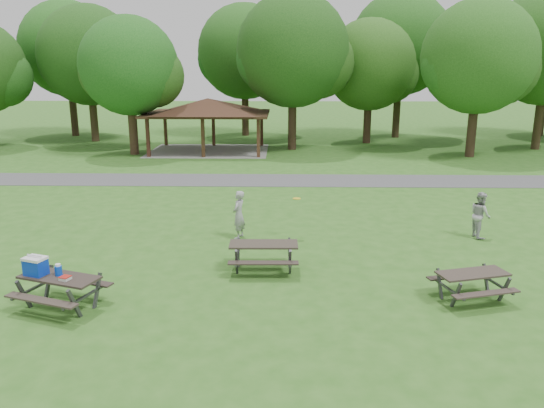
{
  "coord_description": "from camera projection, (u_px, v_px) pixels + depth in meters",
  "views": [
    {
      "loc": [
        1.4,
        -13.88,
        5.98
      ],
      "look_at": [
        1.0,
        4.0,
        1.3
      ],
      "focal_mm": 35.0,
      "sensor_mm": 36.0,
      "label": 1
    }
  ],
  "objects": [
    {
      "name": "tree_row_e",
      "position": [
        294.0,
        54.0,
        37.42
      ],
      "size": [
        8.4,
        8.0,
        11.02
      ],
      "color": "black",
      "rests_on": "ground"
    },
    {
      "name": "picnic_table_middle",
      "position": [
        264.0,
        250.0,
        15.82
      ],
      "size": [
        2.06,
        1.68,
        0.88
      ],
      "color": "#2D2721",
      "rests_on": "ground"
    },
    {
      "name": "asphalt_path",
      "position": [
        258.0,
        180.0,
        28.51
      ],
      "size": [
        120.0,
        3.2,
        0.02
      ],
      "primitive_type": "cube",
      "color": "#444447",
      "rests_on": "ground"
    },
    {
      "name": "tree_row_d",
      "position": [
        130.0,
        69.0,
        35.49
      ],
      "size": [
        6.93,
        6.6,
        9.27
      ],
      "color": "#322216",
      "rests_on": "ground"
    },
    {
      "name": "picnic_table_near",
      "position": [
        52.0,
        277.0,
        13.34
      ],
      "size": [
        2.45,
        2.21,
        1.41
      ],
      "color": "black",
      "rests_on": "ground"
    },
    {
      "name": "tree_row_f",
      "position": [
        371.0,
        68.0,
        40.91
      ],
      "size": [
        7.35,
        7.0,
        9.55
      ],
      "color": "black",
      "rests_on": "ground"
    },
    {
      "name": "tree_deep_a",
      "position": [
        69.0,
        52.0,
        45.0
      ],
      "size": [
        8.4,
        8.0,
        11.38
      ],
      "color": "#301F15",
      "rests_on": "ground"
    },
    {
      "name": "pavilion",
      "position": [
        208.0,
        108.0,
        37.5
      ],
      "size": [
        8.6,
        7.01,
        3.76
      ],
      "color": "#311912",
      "rests_on": "ground"
    },
    {
      "name": "frisbee_catcher",
      "position": [
        480.0,
        215.0,
        18.87
      ],
      "size": [
        0.71,
        0.87,
        1.66
      ],
      "primitive_type": "imported",
      "rotation": [
        0.0,
        0.0,
        1.68
      ],
      "color": "#ABABAE",
      "rests_on": "ground"
    },
    {
      "name": "ground",
      "position": [
        233.0,
        284.0,
        14.97
      ],
      "size": [
        160.0,
        160.0,
        0.0
      ],
      "primitive_type": "plane",
      "color": "#2C601B",
      "rests_on": "ground"
    },
    {
      "name": "frisbee_thrower",
      "position": [
        239.0,
        215.0,
        18.74
      ],
      "size": [
        0.6,
        0.73,
        1.73
      ],
      "primitive_type": "imported",
      "rotation": [
        0.0,
        0.0,
        -1.9
      ],
      "color": "gray",
      "rests_on": "ground"
    },
    {
      "name": "tree_deep_c",
      "position": [
        402.0,
        47.0,
        43.82
      ],
      "size": [
        8.82,
        8.4,
        11.9
      ],
      "color": "#312215",
      "rests_on": "ground"
    },
    {
      "name": "tree_deep_b",
      "position": [
        246.0,
        55.0,
        45.21
      ],
      "size": [
        8.4,
        8.0,
        11.13
      ],
      "color": "black",
      "rests_on": "ground"
    },
    {
      "name": "picnic_table_far",
      "position": [
        472.0,
        279.0,
        13.81
      ],
      "size": [
        2.15,
        1.9,
        0.79
      ],
      "color": "#2F2722",
      "rests_on": "ground"
    },
    {
      "name": "tree_row_c",
      "position": [
        90.0,
        58.0,
        41.7
      ],
      "size": [
        8.19,
        7.8,
        10.67
      ],
      "color": "#322316",
      "rests_on": "ground"
    },
    {
      "name": "tree_row_g",
      "position": [
        480.0,
        60.0,
        34.37
      ],
      "size": [
        7.77,
        7.4,
        10.25
      ],
      "color": "black",
      "rests_on": "ground"
    },
    {
      "name": "frisbee_in_flight",
      "position": [
        297.0,
        199.0,
        18.62
      ],
      "size": [
        0.33,
        0.33,
        0.02
      ],
      "color": "gold",
      "rests_on": "ground"
    }
  ]
}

